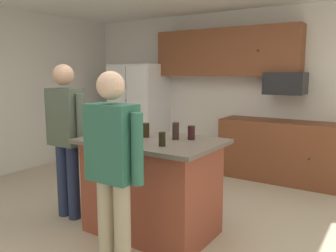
{
  "coord_description": "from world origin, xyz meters",
  "views": [
    {
      "loc": [
        1.94,
        -2.68,
        1.6
      ],
      "look_at": [
        -0.02,
        0.33,
        1.05
      ],
      "focal_mm": 37.06,
      "sensor_mm": 36.0,
      "label": 1
    }
  ],
  "objects_px": {
    "person_elder_center": "(66,131)",
    "glass_dark_ale": "(162,139)",
    "person_host_foreground": "(113,162)",
    "glass_stout_tall": "(176,131)",
    "microwave_over_range": "(285,83)",
    "refrigerator": "(139,112)",
    "mug_blue_stoneware": "(115,132)",
    "glass_short_whisky": "(191,133)",
    "kitchen_island": "(152,186)",
    "tumbler_amber": "(146,130)"
  },
  "relations": [
    {
      "from": "glass_stout_tall",
      "to": "person_host_foreground",
      "type": "bearing_deg",
      "value": -90.33
    },
    {
      "from": "refrigerator",
      "to": "person_host_foreground",
      "type": "bearing_deg",
      "value": -55.2
    },
    {
      "from": "glass_dark_ale",
      "to": "person_elder_center",
      "type": "bearing_deg",
      "value": -179.99
    },
    {
      "from": "refrigerator",
      "to": "glass_stout_tall",
      "type": "xyz_separation_m",
      "value": [
        2.19,
        -2.24,
        0.16
      ]
    },
    {
      "from": "refrigerator",
      "to": "tumbler_amber",
      "type": "height_order",
      "value": "refrigerator"
    },
    {
      "from": "kitchen_island",
      "to": "glass_dark_ale",
      "type": "height_order",
      "value": "glass_dark_ale"
    },
    {
      "from": "person_host_foreground",
      "to": "person_elder_center",
      "type": "distance_m",
      "value": 1.33
    },
    {
      "from": "glass_short_whisky",
      "to": "glass_stout_tall",
      "type": "distance_m",
      "value": 0.15
    },
    {
      "from": "person_host_foreground",
      "to": "mug_blue_stoneware",
      "type": "distance_m",
      "value": 0.9
    },
    {
      "from": "mug_blue_stoneware",
      "to": "tumbler_amber",
      "type": "xyz_separation_m",
      "value": [
        0.27,
        0.16,
        0.02
      ]
    },
    {
      "from": "mug_blue_stoneware",
      "to": "glass_stout_tall",
      "type": "distance_m",
      "value": 0.62
    },
    {
      "from": "person_host_foreground",
      "to": "glass_stout_tall",
      "type": "xyz_separation_m",
      "value": [
        0.01,
        0.9,
        0.11
      ]
    },
    {
      "from": "refrigerator",
      "to": "glass_short_whisky",
      "type": "relative_size",
      "value": 13.01
    },
    {
      "from": "person_host_foreground",
      "to": "glass_dark_ale",
      "type": "relative_size",
      "value": 12.88
    },
    {
      "from": "mug_blue_stoneware",
      "to": "microwave_over_range",
      "type": "bearing_deg",
      "value": 68.91
    },
    {
      "from": "person_host_foreground",
      "to": "mug_blue_stoneware",
      "type": "xyz_separation_m",
      "value": [
        -0.58,
        0.68,
        0.08
      ]
    },
    {
      "from": "person_elder_center",
      "to": "glass_dark_ale",
      "type": "height_order",
      "value": "person_elder_center"
    },
    {
      "from": "mug_blue_stoneware",
      "to": "glass_stout_tall",
      "type": "relative_size",
      "value": 0.78
    },
    {
      "from": "microwave_over_range",
      "to": "tumbler_amber",
      "type": "bearing_deg",
      "value": -106.77
    },
    {
      "from": "refrigerator",
      "to": "microwave_over_range",
      "type": "height_order",
      "value": "refrigerator"
    },
    {
      "from": "microwave_over_range",
      "to": "person_elder_center",
      "type": "bearing_deg",
      "value": -120.98
    },
    {
      "from": "kitchen_island",
      "to": "person_elder_center",
      "type": "distance_m",
      "value": 1.13
    },
    {
      "from": "mug_blue_stoneware",
      "to": "person_host_foreground",
      "type": "bearing_deg",
      "value": -49.67
    },
    {
      "from": "person_host_foreground",
      "to": "mug_blue_stoneware",
      "type": "relative_size",
      "value": 12.42
    },
    {
      "from": "glass_short_whisky",
      "to": "tumbler_amber",
      "type": "xyz_separation_m",
      "value": [
        -0.45,
        -0.14,
        0.01
      ]
    },
    {
      "from": "refrigerator",
      "to": "mug_blue_stoneware",
      "type": "height_order",
      "value": "refrigerator"
    },
    {
      "from": "glass_dark_ale",
      "to": "glass_short_whisky",
      "type": "bearing_deg",
      "value": 80.43
    },
    {
      "from": "person_elder_center",
      "to": "mug_blue_stoneware",
      "type": "height_order",
      "value": "person_elder_center"
    },
    {
      "from": "refrigerator",
      "to": "kitchen_island",
      "type": "relative_size",
      "value": 1.3
    },
    {
      "from": "microwave_over_range",
      "to": "mug_blue_stoneware",
      "type": "xyz_separation_m",
      "value": [
        -0.99,
        -2.58,
        -0.44
      ]
    },
    {
      "from": "glass_short_whisky",
      "to": "microwave_over_range",
      "type": "bearing_deg",
      "value": 82.92
    },
    {
      "from": "glass_short_whisky",
      "to": "person_host_foreground",
      "type": "bearing_deg",
      "value": -97.81
    },
    {
      "from": "microwave_over_range",
      "to": "glass_short_whisky",
      "type": "distance_m",
      "value": 2.33
    },
    {
      "from": "kitchen_island",
      "to": "person_elder_center",
      "type": "relative_size",
      "value": 0.8
    },
    {
      "from": "glass_stout_tall",
      "to": "refrigerator",
      "type": "bearing_deg",
      "value": 134.34
    },
    {
      "from": "refrigerator",
      "to": "glass_dark_ale",
      "type": "xyz_separation_m",
      "value": [
        2.25,
        -2.56,
        0.14
      ]
    },
    {
      "from": "mug_blue_stoneware",
      "to": "person_elder_center",
      "type": "bearing_deg",
      "value": -170.48
    },
    {
      "from": "person_elder_center",
      "to": "glass_dark_ale",
      "type": "bearing_deg",
      "value": -11.82
    },
    {
      "from": "glass_dark_ale",
      "to": "glass_short_whisky",
      "type": "xyz_separation_m",
      "value": [
        0.07,
        0.41,
        0.0
      ]
    },
    {
      "from": "person_host_foreground",
      "to": "tumbler_amber",
      "type": "bearing_deg",
      "value": 5.81
    },
    {
      "from": "refrigerator",
      "to": "kitchen_island",
      "type": "xyz_separation_m",
      "value": [
        1.98,
        -2.36,
        -0.39
      ]
    },
    {
      "from": "glass_stout_tall",
      "to": "microwave_over_range",
      "type": "bearing_deg",
      "value": 80.07
    },
    {
      "from": "kitchen_island",
      "to": "tumbler_amber",
      "type": "bearing_deg",
      "value": 151.9
    },
    {
      "from": "person_host_foreground",
      "to": "glass_stout_tall",
      "type": "bearing_deg",
      "value": -14.77
    },
    {
      "from": "kitchen_island",
      "to": "glass_dark_ale",
      "type": "bearing_deg",
      "value": -37.71
    },
    {
      "from": "mug_blue_stoneware",
      "to": "tumbler_amber",
      "type": "distance_m",
      "value": 0.31
    },
    {
      "from": "tumbler_amber",
      "to": "refrigerator",
      "type": "bearing_deg",
      "value": 129.16
    },
    {
      "from": "glass_dark_ale",
      "to": "kitchen_island",
      "type": "bearing_deg",
      "value": 142.29
    },
    {
      "from": "glass_stout_tall",
      "to": "glass_short_whisky",
      "type": "bearing_deg",
      "value": 32.02
    },
    {
      "from": "kitchen_island",
      "to": "refrigerator",
      "type": "bearing_deg",
      "value": 130.04
    }
  ]
}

